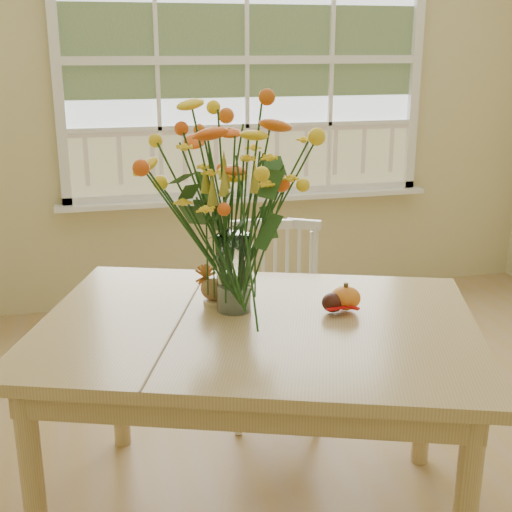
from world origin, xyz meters
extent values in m
cube|color=tan|center=(0.00, 0.00, -0.01)|extent=(4.00, 4.50, 0.01)
cube|color=#D0C585|center=(0.00, 2.25, 1.35)|extent=(4.00, 0.02, 2.70)
cube|color=silver|center=(0.00, 2.23, 1.55)|extent=(2.20, 0.00, 1.60)
cube|color=white|center=(0.00, 2.18, 0.69)|extent=(2.42, 0.12, 0.03)
cube|color=tan|center=(-0.48, 0.00, 0.75)|extent=(1.69, 1.45, 0.04)
cube|color=tan|center=(-0.48, 0.00, 0.68)|extent=(1.54, 1.30, 0.10)
cylinder|color=tan|center=(-1.22, -0.18, 0.36)|extent=(0.07, 0.07, 0.73)
cylinder|color=tan|center=(-0.93, 0.61, 0.36)|extent=(0.07, 0.07, 0.73)
cylinder|color=tan|center=(0.25, 0.18, 0.36)|extent=(0.07, 0.07, 0.73)
cube|color=white|center=(-0.23, 0.68, 0.41)|extent=(0.48, 0.46, 0.05)
cube|color=white|center=(-0.19, 0.83, 0.64)|extent=(0.40, 0.13, 0.46)
cylinder|color=white|center=(-0.41, 0.57, 0.20)|extent=(0.03, 0.03, 0.39)
cylinder|color=white|center=(-0.35, 0.86, 0.20)|extent=(0.03, 0.03, 0.39)
cylinder|color=white|center=(-0.11, 0.51, 0.20)|extent=(0.03, 0.03, 0.39)
cylinder|color=white|center=(-0.04, 0.79, 0.20)|extent=(0.03, 0.03, 0.39)
cylinder|color=white|center=(-0.54, 0.12, 0.90)|extent=(0.12, 0.12, 0.27)
ellipsoid|color=orange|center=(-0.17, 0.02, 0.81)|extent=(0.10, 0.10, 0.08)
cylinder|color=#CCB78C|center=(-0.59, 0.20, 0.77)|extent=(0.08, 0.08, 0.01)
ellipsoid|color=brown|center=(-0.59, 0.20, 0.82)|extent=(0.12, 0.11, 0.08)
ellipsoid|color=#38160F|center=(-0.22, 0.01, 0.80)|extent=(0.07, 0.07, 0.07)
camera|label=1|loc=(-0.99, -2.03, 1.64)|focal=48.00mm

